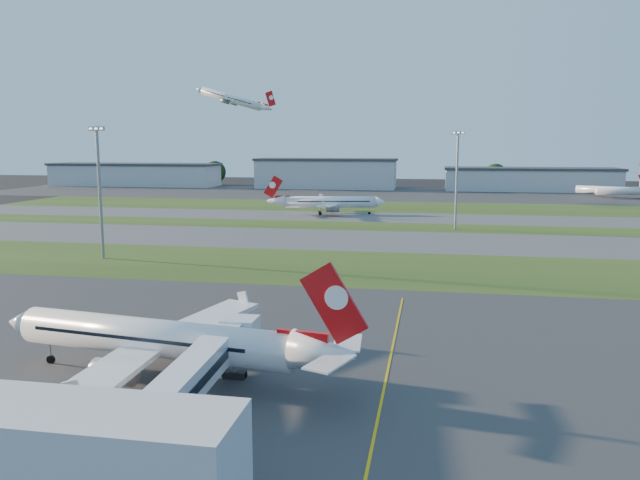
% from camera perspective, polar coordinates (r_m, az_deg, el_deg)
% --- Properties ---
extents(ground, '(700.00, 700.00, 0.00)m').
position_cam_1_polar(ground, '(64.53, 1.69, -11.62)').
color(ground, black).
rests_on(ground, ground).
extents(apron_near, '(300.00, 70.00, 0.01)m').
position_cam_1_polar(apron_near, '(64.53, 1.69, -11.61)').
color(apron_near, '#333335').
rests_on(apron_near, ground).
extents(grass_strip_a, '(300.00, 34.00, 0.01)m').
position_cam_1_polar(grass_strip_a, '(114.41, 5.60, -2.60)').
color(grass_strip_a, '#294517').
rests_on(grass_strip_a, ground).
extents(taxiway_a, '(300.00, 32.00, 0.01)m').
position_cam_1_polar(taxiway_a, '(146.82, 6.67, -0.09)').
color(taxiway_a, '#515154').
rests_on(taxiway_a, ground).
extents(grass_strip_b, '(300.00, 18.00, 0.01)m').
position_cam_1_polar(grass_strip_b, '(171.53, 7.21, 1.18)').
color(grass_strip_b, '#294517').
rests_on(grass_strip_b, ground).
extents(taxiway_b, '(300.00, 26.00, 0.01)m').
position_cam_1_polar(taxiway_b, '(193.34, 7.57, 2.03)').
color(taxiway_b, '#515154').
rests_on(taxiway_b, ground).
extents(grass_strip_c, '(300.00, 40.00, 0.01)m').
position_cam_1_polar(grass_strip_c, '(226.12, 7.98, 2.99)').
color(grass_strip_c, '#294517').
rests_on(grass_strip_c, ground).
extents(apron_far, '(400.00, 80.00, 0.01)m').
position_cam_1_polar(apron_far, '(285.84, 8.49, 4.17)').
color(apron_far, '#333335').
rests_on(apron_far, ground).
extents(yellow_line, '(0.25, 60.00, 0.02)m').
position_cam_1_polar(yellow_line, '(64.03, 6.21, -11.84)').
color(yellow_line, gold).
rests_on(yellow_line, ground).
extents(terminal_fragment, '(26.00, 6.05, 8.00)m').
position_cam_1_polar(terminal_fragment, '(41.99, -25.67, -18.29)').
color(terminal_fragment, silver).
rests_on(terminal_fragment, ground).
extents(jet_bridge, '(4.20, 26.90, 6.20)m').
position_cam_1_polar(jet_bridge, '(51.79, -11.99, -12.33)').
color(jet_bridge, silver).
rests_on(jet_bridge, ground).
extents(airliner_parked, '(35.55, 29.97, 11.13)m').
position_cam_1_polar(airliner_parked, '(62.70, -14.71, -8.76)').
color(airliner_parked, white).
rests_on(airliner_parked, ground).
extents(airliner_taxiing, '(35.49, 29.81, 11.20)m').
position_cam_1_polar(airliner_taxiing, '(200.31, 0.86, 3.46)').
color(airliner_taxiing, white).
rests_on(airliner_taxiing, ground).
extents(airliner_departing, '(34.25, 29.08, 10.69)m').
position_cam_1_polar(airliner_departing, '(284.45, -8.08, 12.65)').
color(airliner_departing, white).
extents(mini_jet_near, '(28.37, 8.30, 9.48)m').
position_cam_1_polar(mini_jet_near, '(289.34, 26.30, 4.07)').
color(mini_jet_near, white).
rests_on(mini_jet_near, ground).
extents(mini_jet_far, '(27.49, 11.81, 9.48)m').
position_cam_1_polar(mini_jet_far, '(290.46, 24.95, 4.17)').
color(mini_jet_far, white).
rests_on(mini_jet_far, ground).
extents(light_mast_west, '(3.20, 0.70, 25.80)m').
position_cam_1_polar(light_mast_west, '(129.05, -19.52, 4.87)').
color(light_mast_west, gray).
rests_on(light_mast_west, ground).
extents(light_mast_centre, '(3.20, 0.70, 25.80)m').
position_cam_1_polar(light_mast_centre, '(168.10, 12.41, 5.96)').
color(light_mast_centre, gray).
rests_on(light_mast_centre, ground).
extents(hangar_far_west, '(91.80, 23.00, 12.20)m').
position_cam_1_polar(hangar_far_west, '(353.06, -16.56, 5.77)').
color(hangar_far_west, '#A7ABAF').
rests_on(hangar_far_west, ground).
extents(hangar_west, '(71.40, 23.00, 15.20)m').
position_cam_1_polar(hangar_west, '(319.75, 0.57, 6.12)').
color(hangar_west, '#A7ABAF').
rests_on(hangar_west, ground).
extents(hangar_east, '(81.60, 23.00, 11.20)m').
position_cam_1_polar(hangar_east, '(318.61, 18.67, 5.29)').
color(hangar_east, '#A7ABAF').
rests_on(hangar_east, ground).
extents(tree_far_west, '(11.00, 11.00, 12.00)m').
position_cam_1_polar(tree_far_west, '(383.81, -21.05, 5.81)').
color(tree_far_west, black).
rests_on(tree_far_west, ground).
extents(tree_west, '(12.10, 12.10, 13.20)m').
position_cam_1_polar(tree_west, '(350.95, -9.59, 6.15)').
color(tree_west, black).
rests_on(tree_west, ground).
extents(tree_mid_west, '(9.90, 9.90, 10.80)m').
position_cam_1_polar(tree_mid_west, '(327.52, 5.23, 5.83)').
color(tree_mid_west, black).
rests_on(tree_mid_west, ground).
extents(tree_mid_east, '(11.55, 11.55, 12.60)m').
position_cam_1_polar(tree_mid_east, '(330.65, 15.75, 5.74)').
color(tree_mid_east, black).
rests_on(tree_mid_east, ground).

